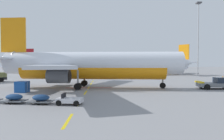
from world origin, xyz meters
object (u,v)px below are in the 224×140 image
pushback_tug (217,83)px  airliner_far_right (53,64)px  airliner_foreground (89,65)px  apron_light_mast_far (198,30)px  airliner_mid_left (156,65)px  baggage_train (28,98)px  uld_cargo_container (22,87)px

pushback_tug → airliner_far_right: 92.78m
airliner_foreground → apron_light_mast_far: bearing=46.7°
airliner_foreground → airliner_mid_left: bearing=62.4°
pushback_tug → baggage_train: (-26.82, -11.04, -0.37)m
baggage_train → uld_cargo_container: uld_cargo_container is taller
airliner_mid_left → baggage_train: size_ratio=2.42×
airliner_mid_left → apron_light_mast_far: (15.13, -4.23, 13.45)m
airliner_mid_left → airliner_far_right: (-49.52, 32.19, 0.52)m
airliner_far_right → uld_cargo_container: (16.28, -82.54, -3.28)m
pushback_tug → airliner_far_right: bearing=120.5°
airliner_far_right → baggage_train: size_ratio=3.07×
baggage_train → apron_light_mast_far: (44.41, 54.53, 16.48)m
airliner_mid_left → baggage_train: bearing=-116.5°
baggage_train → apron_light_mast_far: apron_light_mast_far is taller
airliner_far_right → pushback_tug: bearing=-59.5°
airliner_foreground → airliner_far_right: airliner_far_right is taller
apron_light_mast_far → uld_cargo_container: bearing=-136.4°
airliner_mid_left → baggage_train: 65.72m
airliner_foreground → airliner_mid_left: size_ratio=1.23×
airliner_mid_left → uld_cargo_container: size_ratio=16.04×
pushback_tug → airliner_mid_left: size_ratio=0.22×
airliner_foreground → airliner_mid_left: airliner_foreground is taller
airliner_foreground → airliner_far_right: bearing=108.3°
uld_cargo_container → apron_light_mast_far: size_ratio=0.06×
pushback_tug → airliner_far_right: (-47.05, 79.91, 3.18)m
airliner_far_right → uld_cargo_container: bearing=-78.8°
airliner_foreground → baggage_train: 14.73m
airliner_foreground → airliner_far_right: size_ratio=0.97×
uld_cargo_container → airliner_mid_left: bearing=56.6°
airliner_foreground → airliner_mid_left: 51.37m
airliner_foreground → apron_light_mast_far: 58.22m
airliner_foreground → pushback_tug: bearing=-5.8°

